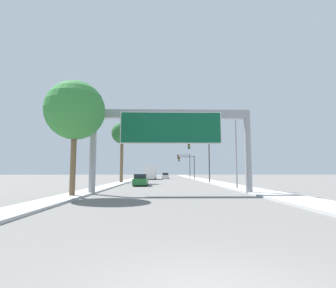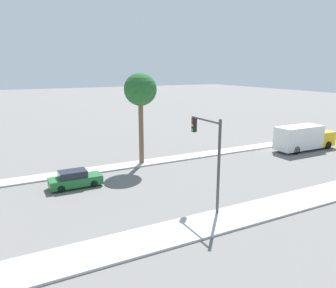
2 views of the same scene
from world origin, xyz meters
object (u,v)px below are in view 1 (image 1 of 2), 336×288
at_px(car_near_center, 165,176).
at_px(palm_tree_foreground, 75,111).
at_px(traffic_light_mid_block, 189,163).
at_px(palm_tree_background, 122,134).
at_px(traffic_light_far_intersection, 186,162).
at_px(sign_gantry, 171,129).
at_px(car_mid_right, 141,180).
at_px(truck_box_primary, 151,172).
at_px(traffic_light_near_intersection, 203,155).
at_px(street_lamp_right, 232,142).

bearing_deg(car_near_center, palm_tree_foreground, -98.37).
distance_m(traffic_light_mid_block, palm_tree_background, 23.82).
relative_size(traffic_light_mid_block, palm_tree_foreground, 0.66).
bearing_deg(car_near_center, traffic_light_far_intersection, 35.30).
bearing_deg(palm_tree_foreground, sign_gantry, 19.29).
distance_m(car_mid_right, traffic_light_mid_block, 29.21).
height_order(truck_box_primary, traffic_light_near_intersection, traffic_light_near_intersection).
xyz_separation_m(traffic_light_near_intersection, traffic_light_far_intersection, (-0.03, 30.00, -0.10)).
distance_m(sign_gantry, street_lamp_right, 8.20).
bearing_deg(street_lamp_right, palm_tree_foreground, -150.97).
bearing_deg(traffic_light_far_intersection, traffic_light_near_intersection, -89.95).
distance_m(car_near_center, traffic_light_mid_block, 8.64).
xyz_separation_m(car_mid_right, palm_tree_foreground, (-3.65, -14.97, 5.58)).
relative_size(car_mid_right, truck_box_primary, 0.51).
relative_size(sign_gantry, traffic_light_near_intersection, 1.97).
relative_size(car_mid_right, traffic_light_far_intersection, 0.67).
relative_size(traffic_light_far_intersection, street_lamp_right, 0.82).
height_order(traffic_light_near_intersection, street_lamp_right, street_lamp_right).
height_order(truck_box_primary, palm_tree_background, palm_tree_background).
relative_size(traffic_light_near_intersection, traffic_light_far_intersection, 1.03).
bearing_deg(traffic_light_mid_block, sign_gantry, -97.71).
height_order(traffic_light_near_intersection, palm_tree_background, palm_tree_background).
bearing_deg(sign_gantry, traffic_light_far_intersection, 83.54).
height_order(car_near_center, traffic_light_far_intersection, traffic_light_far_intersection).
xyz_separation_m(truck_box_primary, street_lamp_right, (9.95, -35.70, 3.26)).
bearing_deg(traffic_light_far_intersection, sign_gantry, -96.46).
xyz_separation_m(car_near_center, traffic_light_mid_block, (5.43, -5.98, 3.07)).
relative_size(traffic_light_mid_block, traffic_light_far_intersection, 0.84).
relative_size(traffic_light_far_intersection, palm_tree_background, 0.69).
height_order(sign_gantry, palm_tree_background, palm_tree_background).
distance_m(traffic_light_far_intersection, street_lamp_right, 45.08).
bearing_deg(truck_box_primary, palm_tree_background, -100.42).
bearing_deg(palm_tree_foreground, traffic_light_far_intersection, 76.30).
relative_size(truck_box_primary, palm_tree_background, 0.89).
distance_m(truck_box_primary, street_lamp_right, 37.20).
distance_m(car_mid_right, palm_tree_foreground, 16.39).
xyz_separation_m(traffic_light_mid_block, traffic_light_far_intersection, (0.25, 10.00, 0.62)).
bearing_deg(truck_box_primary, sign_gantry, -85.09).
relative_size(traffic_light_far_intersection, palm_tree_foreground, 0.78).
bearing_deg(palm_tree_background, traffic_light_mid_block, 57.30).
distance_m(truck_box_primary, traffic_light_near_intersection, 22.78).
relative_size(truck_box_primary, palm_tree_foreground, 1.01).
height_order(traffic_light_far_intersection, street_lamp_right, street_lamp_right).
height_order(sign_gantry, car_mid_right, sign_gantry).
relative_size(car_mid_right, traffic_light_mid_block, 0.79).
bearing_deg(truck_box_primary, street_lamp_right, -74.43).
relative_size(truck_box_primary, traffic_light_near_intersection, 1.26).
bearing_deg(traffic_light_near_intersection, sign_gantry, -105.84).
distance_m(car_near_center, palm_tree_background, 27.66).
distance_m(traffic_light_far_intersection, palm_tree_background, 32.62).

